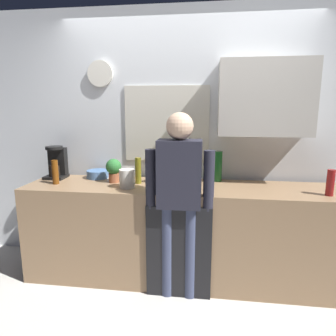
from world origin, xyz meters
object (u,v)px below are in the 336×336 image
bottle_amber_beer (55,172)px  storage_canister (127,179)px  bottle_dark_sauce (191,175)px  potted_plant (114,169)px  mixing_bowl (98,174)px  bottle_red_vinegar (330,183)px  bottle_green_wine (218,166)px  cup_white_mug (172,182)px  person_at_sink (179,192)px  bottle_olive_oil (138,171)px  coffee_maker (57,164)px  bottle_clear_soda (166,170)px

bottle_amber_beer → storage_canister: bottle_amber_beer is taller
bottle_dark_sauce → potted_plant: size_ratio=0.78×
mixing_bowl → bottle_red_vinegar: bearing=-9.2°
bottle_red_vinegar → bottle_dark_sauce: bearing=168.6°
bottle_green_wine → cup_white_mug: 0.52m
bottle_green_wine → person_at_sink: 0.64m
person_at_sink → bottle_olive_oil: bearing=147.3°
bottle_amber_beer → cup_white_mug: (1.11, 0.03, -0.07)m
bottle_amber_beer → potted_plant: (0.53, 0.14, 0.02)m
coffee_maker → potted_plant: bearing=-9.2°
bottle_red_vinegar → coffee_maker: bearing=173.3°
storage_canister → bottle_amber_beer: bearing=176.6°
mixing_bowl → potted_plant: potted_plant is taller
bottle_clear_soda → bottle_green_wine: bottle_green_wine is taller
bottle_red_vinegar → bottle_olive_oil: 1.68m
bottle_red_vinegar → potted_plant: size_ratio=0.96×
bottle_green_wine → potted_plant: bottle_green_wine is taller
bottle_red_vinegar → storage_canister: bearing=179.6°
bottle_clear_soda → bottle_dark_sauce: size_ratio=1.56×
bottle_olive_oil → cup_white_mug: 0.36m
coffee_maker → bottle_green_wine: bearing=2.3°
person_at_sink → storage_canister: bearing=166.5°
bottle_green_wine → person_at_sink: bearing=-121.4°
bottle_clear_soda → cup_white_mug: 0.15m
bottle_red_vinegar → bottle_olive_oil: bearing=173.7°
bottle_green_wine → storage_canister: size_ratio=1.76×
potted_plant → storage_canister: 0.26m
bottle_dark_sauce → bottle_olive_oil: bottle_olive_oil is taller
coffee_maker → person_at_sink: person_at_sink is taller
bottle_clear_soda → bottle_olive_oil: size_ratio=1.12×
bottle_amber_beer → storage_canister: 0.71m
bottle_green_wine → mixing_bowl: size_ratio=1.36×
bottle_olive_oil → storage_canister: bottle_olive_oil is taller
coffee_maker → person_at_sink: (1.32, -0.47, -0.11)m
cup_white_mug → person_at_sink: (0.09, -0.26, -0.02)m
coffee_maker → potted_plant: coffee_maker is taller
coffee_maker → mixing_bowl: bearing=5.8°
coffee_maker → cup_white_mug: coffee_maker is taller
bottle_dark_sauce → storage_canister: (-0.57, -0.22, -0.01)m
bottle_olive_oil → coffee_maker: bearing=172.5°
bottle_clear_soda → bottle_dark_sauce: bottle_clear_soda is taller
storage_canister → person_at_sink: person_at_sink is taller
bottle_green_wine → bottle_amber_beer: bearing=-168.5°
bottle_dark_sauce → mixing_bowl: bearing=173.6°
mixing_bowl → coffee_maker: bearing=-174.2°
bottle_amber_beer → potted_plant: size_ratio=1.00×
coffee_maker → bottle_olive_oil: bearing=-7.5°
cup_white_mug → mixing_bowl: size_ratio=0.43×
cup_white_mug → bottle_green_wine: bearing=33.4°
coffee_maker → storage_canister: size_ratio=1.94×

